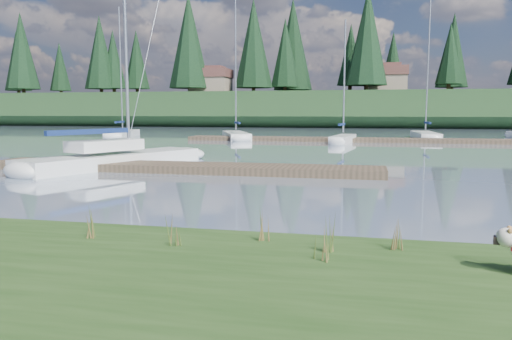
# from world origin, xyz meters

# --- Properties ---
(ground) EXTENTS (200.00, 200.00, 0.00)m
(ground) POSITION_xyz_m (0.00, 30.00, 0.00)
(ground) COLOR #8495AD
(ground) RESTS_ON ground
(ridge) EXTENTS (200.00, 20.00, 5.00)m
(ridge) POSITION_xyz_m (0.00, 73.00, 2.50)
(ridge) COLOR #1B3519
(ridge) RESTS_ON ground
(sailboat_main) EXTENTS (5.47, 9.68, 13.85)m
(sailboat_main) POSITION_xyz_m (-7.03, 10.55, 0.42)
(sailboat_main) COLOR white
(sailboat_main) RESTS_ON ground
(dock_near) EXTENTS (16.00, 2.00, 0.30)m
(dock_near) POSITION_xyz_m (-4.00, 9.00, 0.15)
(dock_near) COLOR #4C3D2C
(dock_near) RESTS_ON ground
(dock_far) EXTENTS (26.00, 2.20, 0.30)m
(dock_far) POSITION_xyz_m (2.00, 30.00, 0.15)
(dock_far) COLOR #4C3D2C
(dock_far) RESTS_ON ground
(sailboat_bg_0) EXTENTS (3.46, 8.29, 11.78)m
(sailboat_bg_0) POSITION_xyz_m (-18.88, 33.33, 0.32)
(sailboat_bg_0) COLOR white
(sailboat_bg_0) RESTS_ON ground
(sailboat_bg_1) EXTENTS (4.61, 8.38, 12.44)m
(sailboat_bg_1) POSITION_xyz_m (-8.02, 32.67, 0.33)
(sailboat_bg_1) COLOR white
(sailboat_bg_1) RESTS_ON ground
(sailboat_bg_2) EXTENTS (1.90, 6.04, 9.15)m
(sailboat_bg_2) POSITION_xyz_m (1.59, 28.80, 0.33)
(sailboat_bg_2) COLOR white
(sailboat_bg_2) RESTS_ON ground
(sailboat_bg_3) EXTENTS (1.91, 8.20, 11.96)m
(sailboat_bg_3) POSITION_xyz_m (8.13, 36.05, 0.32)
(sailboat_bg_3) COLOR white
(sailboat_bg_3) RESTS_ON ground
(weed_0) EXTENTS (0.17, 0.14, 0.51)m
(weed_0) POSITION_xyz_m (0.42, -2.63, 0.57)
(weed_0) COLOR #475B23
(weed_0) RESTS_ON bank
(weed_1) EXTENTS (0.17, 0.14, 0.52)m
(weed_1) POSITION_xyz_m (1.69, -2.07, 0.57)
(weed_1) COLOR #475B23
(weed_1) RESTS_ON bank
(weed_2) EXTENTS (0.17, 0.14, 0.63)m
(weed_2) POSITION_xyz_m (2.72, -2.51, 0.62)
(weed_2) COLOR #475B23
(weed_2) RESTS_ON bank
(weed_3) EXTENTS (0.17, 0.14, 0.52)m
(weed_3) POSITION_xyz_m (-1.01, -2.52, 0.57)
(weed_3) COLOR #475B23
(weed_3) RESTS_ON bank
(weed_4) EXTENTS (0.17, 0.14, 0.38)m
(weed_4) POSITION_xyz_m (2.67, -2.93, 0.51)
(weed_4) COLOR #475B23
(weed_4) RESTS_ON bank
(weed_5) EXTENTS (0.17, 0.14, 0.49)m
(weed_5) POSITION_xyz_m (3.71, -2.14, 0.55)
(weed_5) COLOR #475B23
(weed_5) RESTS_ON bank
(mud_lip) EXTENTS (60.00, 0.50, 0.14)m
(mud_lip) POSITION_xyz_m (0.00, -1.60, 0.07)
(mud_lip) COLOR #33281C
(mud_lip) RESTS_ON ground
(conifer_0) EXTENTS (5.72, 5.72, 14.15)m
(conifer_0) POSITION_xyz_m (-55.00, 67.00, 12.64)
(conifer_0) COLOR #382619
(conifer_0) RESTS_ON ridge
(conifer_1) EXTENTS (4.40, 4.40, 11.30)m
(conifer_1) POSITION_xyz_m (-40.00, 71.00, 11.28)
(conifer_1) COLOR #382619
(conifer_1) RESTS_ON ridge
(conifer_2) EXTENTS (6.60, 6.60, 16.05)m
(conifer_2) POSITION_xyz_m (-25.00, 68.00, 13.54)
(conifer_2) COLOR #382619
(conifer_2) RESTS_ON ridge
(conifer_3) EXTENTS (4.84, 4.84, 12.25)m
(conifer_3) POSITION_xyz_m (-10.00, 72.00, 11.74)
(conifer_3) COLOR #382619
(conifer_3) RESTS_ON ridge
(conifer_4) EXTENTS (6.16, 6.16, 15.10)m
(conifer_4) POSITION_xyz_m (3.00, 66.00, 13.09)
(conifer_4) COLOR #382619
(conifer_4) RESTS_ON ridge
(conifer_5) EXTENTS (3.96, 3.96, 10.35)m
(conifer_5) POSITION_xyz_m (15.00, 70.00, 10.83)
(conifer_5) COLOR #382619
(conifer_5) RESTS_ON ridge
(house_0) EXTENTS (6.30, 5.30, 4.65)m
(house_0) POSITION_xyz_m (-22.00, 70.00, 7.31)
(house_0) COLOR gray
(house_0) RESTS_ON ridge
(house_1) EXTENTS (6.30, 5.30, 4.65)m
(house_1) POSITION_xyz_m (6.00, 71.00, 7.31)
(house_1) COLOR gray
(house_1) RESTS_ON ridge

